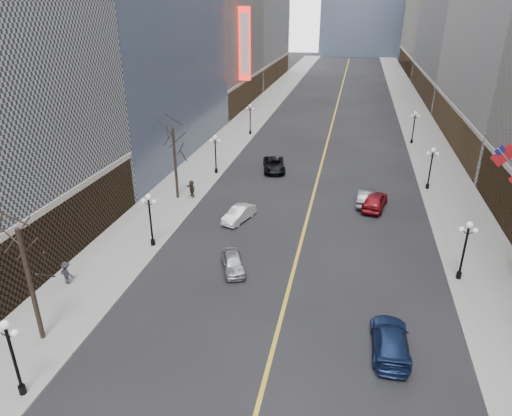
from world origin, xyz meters
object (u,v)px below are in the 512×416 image
at_px(streetlamp_east_1, 465,245).
at_px(streetlamp_east_2, 431,164).
at_px(streetlamp_west_1, 150,215).
at_px(car_nb_mid, 239,214).
at_px(car_nb_near, 233,262).
at_px(car_sb_mid, 375,200).
at_px(streetlamp_west_0, 12,351).
at_px(car_nb_far, 274,165).
at_px(car_sb_far, 366,197).
at_px(streetlamp_west_3, 250,116).
at_px(car_sb_near, 390,340).
at_px(streetlamp_east_3, 414,124).
at_px(streetlamp_west_2, 215,150).

distance_m(streetlamp_east_1, streetlamp_east_2, 18.00).
relative_size(streetlamp_east_2, streetlamp_west_1, 1.00).
bearing_deg(car_nb_mid, streetlamp_east_1, -1.09).
bearing_deg(car_nb_near, streetlamp_west_1, 141.36).
xyz_separation_m(car_nb_mid, car_sb_mid, (12.24, 5.47, 0.17)).
bearing_deg(streetlamp_east_1, streetlamp_west_0, -145.86).
bearing_deg(streetlamp_east_2, car_nb_far, 171.26).
bearing_deg(car_sb_mid, car_nb_far, -26.29).
xyz_separation_m(car_nb_far, car_sb_far, (10.69, -7.94, 0.03)).
bearing_deg(car_nb_near, car_nb_far, 69.76).
bearing_deg(car_sb_far, streetlamp_west_1, 39.89).
height_order(streetlamp_east_1, streetlamp_east_2, same).
bearing_deg(car_sb_mid, streetlamp_east_2, -120.94).
relative_size(streetlamp_east_1, car_nb_near, 1.17).
height_order(streetlamp_west_3, car_nb_near, streetlamp_west_3).
distance_m(streetlamp_west_3, car_sb_near, 48.34).
bearing_deg(streetlamp_west_3, car_sb_mid, -53.50).
relative_size(car_nb_mid, car_nb_far, 0.76).
bearing_deg(streetlamp_west_0, car_sb_mid, 57.15).
distance_m(streetlamp_west_0, streetlamp_west_3, 52.00).
bearing_deg(car_sb_mid, streetlamp_west_0, 68.48).
bearing_deg(car_sb_mid, streetlamp_east_1, 127.06).
height_order(car_sb_near, car_sb_far, car_sb_far).
relative_size(streetlamp_east_3, car_nb_far, 0.85).
xyz_separation_m(streetlamp_east_1, streetlamp_west_3, (-23.60, 36.00, 0.00)).
bearing_deg(streetlamp_west_0, car_sb_far, 59.20).
distance_m(car_sb_near, car_sb_mid, 20.44).
bearing_deg(streetlamp_east_2, streetlamp_east_1, -90.00).
bearing_deg(streetlamp_west_3, streetlamp_east_1, -56.75).
distance_m(streetlamp_east_1, car_sb_near, 10.37).
height_order(car_nb_near, car_sb_near, car_sb_near).
relative_size(streetlamp_west_1, car_sb_mid, 0.93).
height_order(streetlamp_east_3, car_sb_near, streetlamp_east_3).
xyz_separation_m(streetlamp_east_1, streetlamp_east_3, (0.00, 36.00, 0.00)).
relative_size(streetlamp_east_2, streetlamp_west_0, 1.00).
height_order(car_nb_far, car_sb_mid, car_sb_mid).
xyz_separation_m(car_nb_near, car_nb_mid, (-1.66, 8.41, 0.01)).
xyz_separation_m(streetlamp_east_1, streetlamp_east_2, (0.00, 18.00, 0.00)).
xyz_separation_m(streetlamp_east_3, car_sb_near, (-5.26, -44.67, -2.17)).
distance_m(streetlamp_east_3, streetlamp_west_3, 23.60).
bearing_deg(car_nb_mid, car_sb_near, -31.51).
relative_size(streetlamp_west_2, streetlamp_west_3, 1.00).
distance_m(car_nb_near, car_nb_far, 22.78).
distance_m(streetlamp_west_1, car_sb_mid, 21.55).
relative_size(streetlamp_west_2, car_sb_mid, 0.93).
bearing_deg(car_sb_near, car_sb_mid, -90.04).
bearing_deg(streetlamp_east_3, streetlamp_east_1, -90.00).
height_order(streetlamp_west_2, car_sb_mid, streetlamp_west_2).
distance_m(streetlamp_east_2, streetlamp_west_0, 41.39).
xyz_separation_m(streetlamp_east_3, streetlamp_west_3, (-23.60, 0.00, 0.00)).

